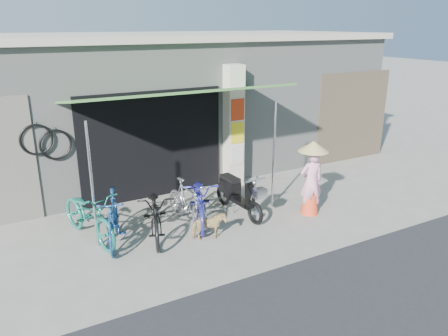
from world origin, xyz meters
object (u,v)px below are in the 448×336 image
bike_teal (89,215)px  bike_blue (113,219)px  bike_silver (187,202)px  nun (311,178)px  bike_black (156,213)px  bike_navy (200,200)px  moped (237,194)px  street_dog (209,226)px

bike_teal → bike_blue: bearing=-60.0°
bike_silver → nun: (2.52, -0.80, 0.35)m
bike_black → bike_silver: bearing=33.8°
bike_navy → nun: 2.39m
bike_blue → bike_silver: size_ratio=1.07×
bike_teal → bike_navy: bike_teal is taller
bike_blue → bike_navy: bike_blue is taller
bike_navy → moped: 0.88m
bike_teal → street_dog: (1.96, -1.08, -0.23)m
bike_teal → bike_black: size_ratio=1.04×
bike_silver → bike_navy: bike_navy is taller
bike_navy → moped: bike_navy is taller
bike_silver → bike_navy: 0.27m
bike_blue → bike_silver: bike_blue is taller
bike_silver → bike_black: bearing=-170.1°
street_dog → nun: bearing=-72.8°
bike_teal → bike_blue: (0.36, -0.37, -0.01)m
bike_blue → street_dog: size_ratio=2.52×
bike_black → bike_blue: bearing=-168.8°
street_dog → bike_black: bearing=68.5°
bike_teal → moped: bike_teal is taller
street_dog → bike_blue: bearing=82.2°
bike_navy → nun: size_ratio=1.17×
bike_blue → bike_black: (0.79, -0.09, -0.01)m
bike_silver → moped: bearing=-8.6°
bike_teal → nun: size_ratio=1.20×
bike_teal → street_dog: bearing=-43.1°
bike_black → street_dog: size_ratio=2.84×
moped → nun: 1.61m
street_dog → nun: nun is taller
bike_black → nun: nun is taller
bike_blue → nun: 4.14m
bike_blue → bike_navy: bearing=21.3°
bike_teal → bike_silver: (1.91, -0.24, -0.04)m
bike_blue → bike_black: bearing=12.5°
bike_silver → moped: (1.15, -0.05, -0.02)m
bike_navy → street_dog: bike_navy is taller
bike_teal → bike_blue: bike_teal is taller
bike_navy → nun: (2.25, -0.74, 0.32)m
bike_navy → street_dog: 0.84m
moped → bike_blue: bearing=178.1°
bike_silver → nun: size_ratio=0.95×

